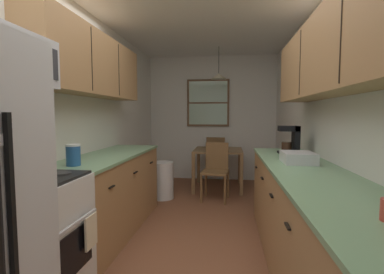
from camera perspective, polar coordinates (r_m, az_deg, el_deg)
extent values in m
plane|color=brown|center=(3.52, 1.33, -17.94)|extent=(12.00, 12.00, 0.00)
cube|color=white|center=(3.65, -20.23, 3.14)|extent=(0.10, 9.00, 2.55)
cube|color=white|center=(3.39, 24.72, 2.93)|extent=(0.10, 9.00, 2.55)
cube|color=white|center=(5.90, 4.08, 3.80)|extent=(4.40, 0.10, 2.55)
cube|color=white|center=(3.49, 1.41, 25.44)|extent=(4.40, 9.00, 0.08)
cube|color=black|center=(1.45, -34.09, -18.08)|extent=(0.01, 0.01, 1.54)
cube|color=black|center=(1.47, -32.57, -17.72)|extent=(0.02, 0.02, 1.10)
cube|color=white|center=(1.37, -34.12, -0.43)|extent=(0.01, 0.04, 0.05)
cube|color=white|center=(2.34, -29.71, -18.50)|extent=(0.62, 0.62, 0.90)
cube|color=black|center=(2.19, -22.63, -20.75)|extent=(0.01, 0.44, 0.30)
cube|color=silver|center=(2.10, -22.20, -15.68)|extent=(0.02, 0.50, 0.02)
cube|color=black|center=(2.21, -30.17, -7.41)|extent=(0.59, 0.59, 0.02)
cylinder|color=#2D2D2D|center=(2.40, -30.85, -6.18)|extent=(0.15, 0.15, 0.01)
cylinder|color=#2D2D2D|center=(2.02, -29.39, -8.04)|extent=(0.15, 0.15, 0.01)
cylinder|color=#2D2D2D|center=(2.24, -25.17, -6.70)|extent=(0.15, 0.15, 0.01)
cube|color=silver|center=(2.27, -33.44, 13.01)|extent=(0.38, 0.57, 0.34)
cube|color=black|center=(2.11, -30.38, 13.87)|extent=(0.01, 0.34, 0.22)
cube|color=#2D2D33|center=(2.31, -26.45, 13.12)|extent=(0.01, 0.11, 0.22)
cube|color=#A87A4C|center=(3.42, -16.35, -11.11)|extent=(0.60, 1.96, 0.87)
cube|color=#7AA87A|center=(3.32, -16.52, -3.62)|extent=(0.63, 1.98, 0.03)
cube|color=black|center=(2.65, -15.96, -9.72)|extent=(0.02, 0.10, 0.01)
cube|color=black|center=(3.24, -11.37, -7.04)|extent=(0.02, 0.10, 0.01)
cube|color=black|center=(3.86, -8.24, -5.17)|extent=(0.02, 0.10, 0.01)
cube|color=#A87A4C|center=(3.35, -19.52, 13.56)|extent=(0.32, 2.06, 0.66)
cube|color=#2D2319|center=(2.98, -19.67, 14.73)|extent=(0.01, 0.01, 0.61)
cube|color=#2D2319|center=(3.59, -14.63, 13.04)|extent=(0.01, 0.01, 0.61)
cube|color=#A87A4C|center=(2.52, 23.03, -16.97)|extent=(0.60, 3.12, 0.87)
cube|color=#7AA87A|center=(2.40, 23.35, -6.89)|extent=(0.63, 3.14, 0.03)
cube|color=black|center=(1.79, 18.84, -16.78)|extent=(0.02, 0.10, 0.01)
cube|color=black|center=(2.37, 15.81, -11.39)|extent=(0.02, 0.10, 0.01)
cube|color=black|center=(2.97, 14.04, -8.13)|extent=(0.02, 0.10, 0.01)
cube|color=black|center=(3.58, 12.89, -5.97)|extent=(0.02, 0.10, 0.01)
cube|color=#A87A4C|center=(2.40, 27.74, 15.34)|extent=(0.32, 2.82, 0.63)
cube|color=#2D2319|center=(1.91, 28.01, 18.24)|extent=(0.01, 0.01, 0.58)
cube|color=#2D2319|center=(2.79, 21.08, 13.92)|extent=(0.01, 0.01, 0.58)
cube|color=brown|center=(5.11, 5.34, -2.70)|extent=(0.86, 0.87, 0.03)
cube|color=brown|center=(4.80, 0.29, -7.52)|extent=(0.06, 0.06, 0.69)
cube|color=brown|center=(4.77, 10.01, -7.67)|extent=(0.06, 0.06, 0.69)
cube|color=brown|center=(5.59, 1.32, -5.81)|extent=(0.06, 0.06, 0.69)
cube|color=brown|center=(5.56, 9.63, -5.92)|extent=(0.06, 0.06, 0.69)
cube|color=brown|center=(4.44, 4.70, -7.13)|extent=(0.44, 0.44, 0.04)
cube|color=brown|center=(4.58, 5.09, -3.93)|extent=(0.37, 0.07, 0.45)
cylinder|color=brown|center=(4.30, 6.72, -10.76)|extent=(0.04, 0.04, 0.43)
cylinder|color=brown|center=(4.36, 1.88, -10.52)|extent=(0.04, 0.04, 0.43)
cylinder|color=brown|center=(4.65, 7.30, -9.60)|extent=(0.04, 0.04, 0.43)
cylinder|color=brown|center=(4.70, 2.83, -9.40)|extent=(0.04, 0.04, 0.43)
cube|color=brown|center=(5.85, 5.01, -4.33)|extent=(0.43, 0.43, 0.04)
cube|color=brown|center=(5.64, 4.80, -2.35)|extent=(0.37, 0.06, 0.45)
cylinder|color=brown|center=(6.09, 3.49, -6.20)|extent=(0.04, 0.04, 0.43)
cylinder|color=brown|center=(6.05, 6.92, -6.30)|extent=(0.04, 0.04, 0.43)
cylinder|color=brown|center=(5.74, 2.95, -6.86)|extent=(0.04, 0.04, 0.43)
cylinder|color=brown|center=(5.69, 6.60, -6.98)|extent=(0.04, 0.04, 0.43)
cylinder|color=black|center=(5.16, 5.47, 15.32)|extent=(0.01, 0.01, 0.47)
cone|color=beige|center=(5.11, 5.45, 12.19)|extent=(0.28, 0.28, 0.10)
sphere|color=white|center=(5.12, 5.45, 12.41)|extent=(0.06, 0.06, 0.06)
cube|color=brown|center=(5.84, 3.29, 6.93)|extent=(0.87, 0.04, 0.96)
cube|color=#B2D1B7|center=(5.82, 3.28, 6.93)|extent=(0.79, 0.01, 0.88)
cube|color=brown|center=(5.82, 3.27, 6.93)|extent=(0.79, 0.02, 0.03)
cylinder|color=white|center=(4.60, -5.97, -8.72)|extent=(0.35, 0.35, 0.59)
cylinder|color=#265999|center=(2.67, -22.97, -3.56)|extent=(0.12, 0.12, 0.17)
cylinder|color=white|center=(2.65, -23.03, -1.55)|extent=(0.12, 0.12, 0.02)
cube|color=beige|center=(2.27, -19.84, -17.58)|extent=(0.02, 0.16, 0.24)
cube|color=black|center=(3.41, 18.95, -3.01)|extent=(0.22, 0.18, 0.02)
cube|color=black|center=(3.41, 20.33, -0.55)|extent=(0.06, 0.18, 0.32)
cube|color=black|center=(3.39, 19.07, 1.64)|extent=(0.22, 0.18, 0.06)
cylinder|color=#331E14|center=(3.40, 18.65, -1.90)|extent=(0.11, 0.11, 0.11)
cube|color=silver|center=(2.78, 20.74, -3.92)|extent=(0.28, 0.34, 0.10)
cylinder|color=silver|center=(5.05, 6.21, -2.26)|extent=(0.22, 0.22, 0.06)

